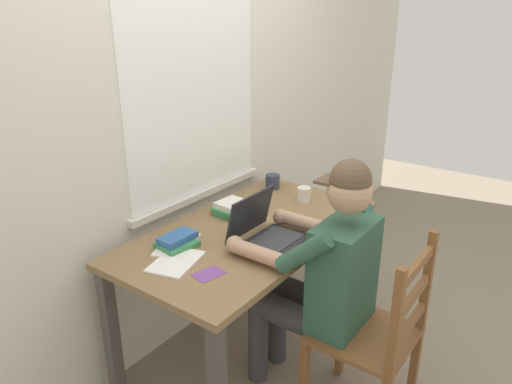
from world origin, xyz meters
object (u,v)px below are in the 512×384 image
Objects in this scene: desk at (251,246)px; seated_person at (322,273)px; laptop at (264,231)px; landscape_photo_print at (209,274)px; wooden_chair at (376,337)px; book_stack_side at (231,208)px; book_stack_main at (177,242)px; coffee_mug_dark at (273,181)px; coffee_mug_white at (304,194)px; computer_mouse at (304,220)px.

desk is 0.46m from seated_person.
laptop is 0.40m from landscape_photo_print.
laptop is (-0.00, 0.60, 0.35)m from wooden_chair.
laptop is (-0.07, -0.14, 0.15)m from desk.
desk is 0.26m from book_stack_side.
book_stack_side is at bearing 64.45° from laptop.
landscape_photo_print is at bearing -109.18° from book_stack_main.
desk is 0.49m from landscape_photo_print.
coffee_mug_white is at bearing -104.73° from coffee_mug_dark.
seated_person is 0.34m from laptop.
coffee_mug_dark is 1.09m from landscape_photo_print.
seated_person is 0.68m from book_stack_side.
laptop is at bearing -149.02° from coffee_mug_dark.
seated_person is 1.32× the size of wooden_chair.
computer_mouse is at bearing -10.48° from laptop.
laptop is 1.74× the size of book_stack_side.
book_stack_main is at bearing 134.97° from laptop.
laptop is at bearing -45.03° from book_stack_main.
coffee_mug_dark reaches higher than book_stack_side.
wooden_chair is 0.79m from landscape_photo_print.
seated_person is 6.59× the size of book_stack_side.
wooden_chair is at bearing -99.54° from book_stack_side.
coffee_mug_dark reaches higher than computer_mouse.
wooden_chair reaches higher than landscape_photo_print.
seated_person is 0.40m from computer_mouse.
book_stack_side is (-0.40, 0.23, -0.01)m from coffee_mug_white.
wooden_chair reaches higher than computer_mouse.
coffee_mug_white reaches higher than computer_mouse.
coffee_mug_white is 0.93× the size of coffee_mug_dark.
laptop reaches higher than coffee_mug_dark.
wooden_chair is at bearing -117.65° from computer_mouse.
computer_mouse is at bearing -41.04° from desk.
laptop is at bearing 10.01° from landscape_photo_print.
computer_mouse is 0.68m from book_stack_main.
landscape_photo_print is (-0.95, -0.09, -0.04)m from coffee_mug_white.
desk is 0.31m from computer_mouse.
computer_mouse reaches higher than landscape_photo_print.
laptop reaches higher than desk.
book_stack_main is (-0.30, 0.90, 0.32)m from wooden_chair.
seated_person is 12.52× the size of computer_mouse.
wooden_chair is at bearing -89.71° from laptop.
coffee_mug_dark is at bearing 48.10° from seated_person.
book_stack_main is (-0.59, 0.35, 0.01)m from computer_mouse.
coffee_mug_dark is at bearing 5.15° from book_stack_side.
book_stack_main is at bearing 82.52° from landscape_photo_print.
coffee_mug_white is 0.61× the size of book_stack_side.
coffee_mug_white is at bearing -29.95° from book_stack_side.
laptop reaches higher than computer_mouse.
seated_person is 0.69m from book_stack_main.
laptop is at bearing -115.55° from book_stack_side.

